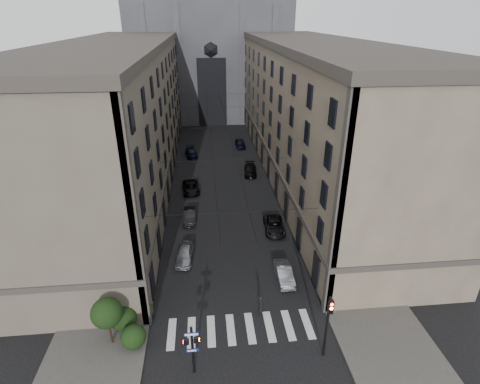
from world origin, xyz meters
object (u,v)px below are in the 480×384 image
object	(u,v)px
car_left_near	(185,254)
car_right_near	(284,274)
gothic_tower	(209,35)
car_left_midfar	(191,187)
car_left_midnear	(190,216)
car_right_far	(240,144)
car_right_midfar	(250,170)
traffic_light_right	(328,320)
pedestrian	(261,306)
pedestrian_signal_left	(192,347)
car_right_midnear	(274,226)
car_left_far	(191,152)

from	to	relation	value
car_left_near	car_right_near	size ratio (longest dim) A/B	1.03
gothic_tower	car_left_midfar	size ratio (longest dim) A/B	12.52
car_left_midnear	car_right_far	bearing A→B (deg)	71.96
gothic_tower	car_left_midnear	xyz separation A→B (m)	(-4.20, -52.73, -17.14)
car_right_near	car_right_midfar	distance (m)	25.10
car_right_near	traffic_light_right	bearing A→B (deg)	-83.73
car_left_midnear	pedestrian	size ratio (longest dim) A/B	2.18
pedestrian_signal_left	traffic_light_right	xyz separation A→B (m)	(9.11, 0.42, 0.97)
car_left_near	pedestrian	distance (m)	10.25
car_right_near	car_left_near	bearing A→B (deg)	156.06
pedestrian_signal_left	car_left_midnear	xyz separation A→B (m)	(-0.69, 20.73, -1.67)
traffic_light_right	car_right_midnear	size ratio (longest dim) A/B	1.13
gothic_tower	traffic_light_right	world-z (taller)	gothic_tower
car_right_near	car_right_far	distance (m)	37.93
car_left_near	car_right_midnear	bearing A→B (deg)	29.97
car_left_midfar	car_right_far	xyz separation A→B (m)	(8.60, 18.20, 0.07)
gothic_tower	car_right_far	xyz separation A→B (m)	(4.40, -26.49, -17.08)
car_right_midfar	car_left_far	bearing A→B (deg)	140.58
car_left_midnear	car_right_near	distance (m)	14.60
pedestrian_signal_left	car_right_midnear	world-z (taller)	pedestrian_signal_left
car_left_near	pedestrian	world-z (taller)	pedestrian
car_right_far	pedestrian	xyz separation A→B (m)	(-2.62, -42.12, 0.19)
car_left_midfar	car_left_near	bearing A→B (deg)	-96.25
pedestrian_signal_left	car_left_near	size ratio (longest dim) A/B	1.00
car_left_near	car_right_near	xyz separation A→B (m)	(9.07, -3.88, -0.04)
car_left_midfar	car_left_far	size ratio (longest dim) A/B	1.05
car_left_near	car_right_far	size ratio (longest dim) A/B	0.95
traffic_light_right	car_right_midfar	bearing A→B (deg)	91.65
traffic_light_right	car_right_far	world-z (taller)	traffic_light_right
car_right_midfar	car_right_near	bearing A→B (deg)	-84.57
pedestrian_signal_left	traffic_light_right	distance (m)	9.18
pedestrian_signal_left	car_left_midnear	bearing A→B (deg)	91.89
car_left_near	car_right_midfar	world-z (taller)	car_left_near
pedestrian_signal_left	gothic_tower	bearing A→B (deg)	87.26
car_left_far	car_right_midfar	xyz separation A→B (m)	(9.01, -9.03, 0.01)
traffic_light_right	car_right_midfar	xyz separation A→B (m)	(-0.97, 33.72, -2.64)
car_right_midnear	pedestrian	xyz separation A→B (m)	(-3.43, -12.69, 0.27)
car_left_midfar	car_right_far	distance (m)	20.13
gothic_tower	car_left_near	size ratio (longest dim) A/B	14.51
car_left_midnear	car_right_midfar	size ratio (longest dim) A/B	0.88
car_left_midfar	car_right_midnear	distance (m)	14.65
car_left_near	car_right_midfar	xyz separation A→B (m)	(9.16, 21.22, -0.03)
gothic_tower	car_right_midfar	size ratio (longest dim) A/B	12.90
car_left_far	pedestrian_signal_left	bearing A→B (deg)	-96.79
pedestrian_signal_left	car_left_near	world-z (taller)	pedestrian_signal_left
gothic_tower	car_left_near	xyz separation A→B (m)	(-4.53, -60.54, -17.12)
traffic_light_right	car_left_midnear	xyz separation A→B (m)	(-9.80, 20.31, -2.63)
gothic_tower	car_right_midnear	size ratio (longest dim) A/B	12.62
car_left_far	car_right_far	xyz separation A→B (m)	(8.78, 3.80, 0.08)
car_right_far	car_left_far	bearing A→B (deg)	-157.46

